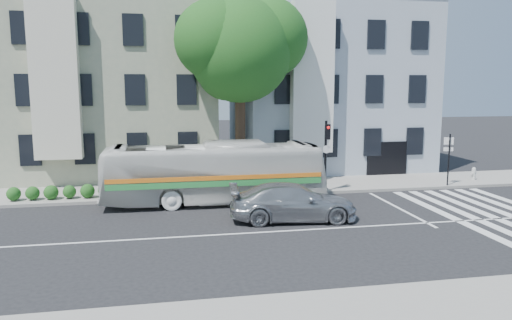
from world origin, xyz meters
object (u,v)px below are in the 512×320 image
object	(u,v)px
bus	(214,173)
sedan	(293,202)
traffic_signal	(326,147)
fire_hydrant	(474,173)

from	to	relation	value
bus	sedan	bearing A→B (deg)	-141.01
bus	traffic_signal	size ratio (longest dim) A/B	2.77
sedan	traffic_signal	xyz separation A→B (m)	(2.95, 4.43, 1.71)
sedan	traffic_signal	distance (m)	5.59
sedan	fire_hydrant	xyz separation A→B (m)	(12.54, 5.89, -0.25)
traffic_signal	fire_hydrant	world-z (taller)	traffic_signal
sedan	traffic_signal	size ratio (longest dim) A/B	1.39
sedan	fire_hydrant	bearing A→B (deg)	-59.15
traffic_signal	fire_hydrant	size ratio (longest dim) A/B	5.15
bus	traffic_signal	distance (m)	6.04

